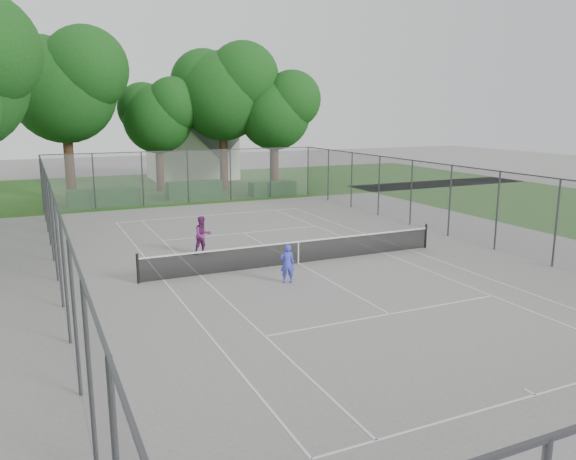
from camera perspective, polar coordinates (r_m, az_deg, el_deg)
name	(u,v)px	position (r m, az deg, el deg)	size (l,w,h in m)	color
ground	(298,263)	(22.82, 1.05, -3.42)	(120.00, 120.00, 0.00)	slate
grass_far	(160,187)	(47.19, -12.86, 4.31)	(60.00, 20.00, 0.00)	#1F4714
court_markings	(298,263)	(22.82, 1.05, -3.41)	(11.03, 23.83, 0.01)	silver
tennis_net	(298,251)	(22.69, 1.06, -2.18)	(12.87, 0.10, 1.10)	black
perimeter_fence	(298,220)	(22.41, 1.07, 1.04)	(18.08, 34.08, 3.52)	#38383D
tree_far_left	(65,82)	(41.70, -21.75, 13.82)	(8.09, 7.39, 11.63)	#362013
tree_far_midleft	(159,113)	(44.45, -13.01, 11.50)	(5.99, 5.47, 8.61)	#362013
tree_far_midright	(224,89)	(44.80, -6.55, 14.09)	(7.86, 7.17, 11.29)	#362013
tree_far_right	(276,108)	(44.44, -1.24, 12.29)	(6.38, 5.82, 9.17)	#362013
hedge_left	(104,197)	(38.46, -18.19, 3.17)	(4.51, 1.35, 1.13)	#154316
hedge_mid	(194,190)	(40.38, -9.49, 4.06)	(3.85, 1.10, 1.21)	#154316
hedge_right	(272,189)	(41.22, -1.60, 4.23)	(3.33, 1.22, 1.00)	#154316
house	(192,139)	(52.04, -9.76, 9.14)	(7.24, 5.61, 9.01)	silver
girl_player	(287,264)	(20.15, -0.07, -3.43)	(0.52, 0.34, 1.42)	blue
woman_player	(203,235)	(24.42, -8.66, -0.53)	(0.81, 0.63, 1.66)	#6E2468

